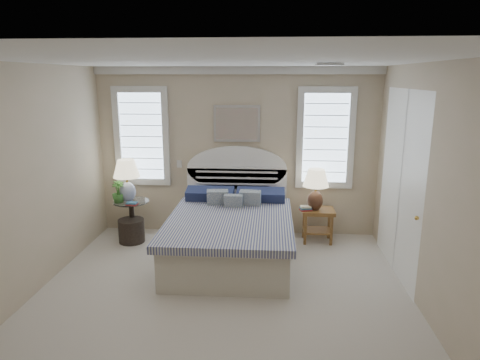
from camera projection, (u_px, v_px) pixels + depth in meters
name	position (u px, v px, depth m)	size (l,w,h in m)	color
floor	(219.00, 309.00, 4.81)	(4.50, 5.00, 0.01)	beige
ceiling	(216.00, 60.00, 4.17)	(4.50, 5.00, 0.01)	white
wall_back	(237.00, 153.00, 6.91)	(4.50, 0.02, 2.70)	tan
wall_left	(12.00, 189.00, 4.65)	(0.02, 5.00, 2.70)	tan
wall_right	(438.00, 198.00, 4.32)	(0.02, 5.00, 2.70)	tan
crown_molding	(237.00, 70.00, 6.57)	(4.50, 0.08, 0.12)	silver
hvac_vent	(329.00, 64.00, 4.86)	(0.30, 0.20, 0.02)	#B2B2B2
switch_plate	(179.00, 164.00, 7.01)	(0.08, 0.01, 0.12)	silver
window_left	(142.00, 136.00, 6.94)	(0.90, 0.06, 1.60)	#C9E3FF
window_right	(325.00, 138.00, 6.73)	(0.90, 0.06, 1.60)	#C9E3FF
painting	(237.00, 124.00, 6.76)	(0.74, 0.04, 0.58)	silver
closet_door	(400.00, 184.00, 5.52)	(0.02, 1.80, 2.40)	white
bed	(231.00, 231.00, 6.13)	(1.72, 2.28, 1.47)	silver
side_table_left	(132.00, 216.00, 6.82)	(0.56, 0.56, 0.63)	black
nightstand_right	(318.00, 218.00, 6.70)	(0.50, 0.40, 0.53)	olive
floor_pot	(132.00, 231.00, 6.73)	(0.40, 0.40, 0.37)	black
lamp_left	(127.00, 176.00, 6.67)	(0.47, 0.47, 0.67)	silver
lamp_right	(316.00, 185.00, 6.56)	(0.48, 0.48, 0.65)	black
potted_plant	(118.00, 192.00, 6.65)	(0.19, 0.19, 0.34)	#3E702D
books_left	(132.00, 204.00, 6.54)	(0.17, 0.13, 0.04)	maroon
books_right	(306.00, 208.00, 6.60)	(0.20, 0.16, 0.07)	maroon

